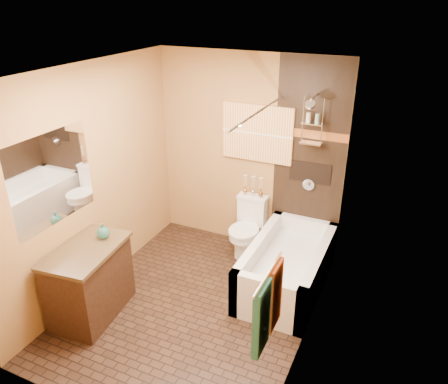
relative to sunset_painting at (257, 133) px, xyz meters
The scene contains 23 objects.
floor 2.14m from the sunset_painting, 94.56° to the right, with size 3.00×3.00×0.00m, color black.
wall_left 2.00m from the sunset_painting, 131.78° to the right, with size 0.02×3.00×2.50m, color #A67740.
wall_right 1.85m from the sunset_painting, 53.73° to the right, with size 0.02×3.00×2.50m, color #A67740.
wall_back 0.32m from the sunset_painting, 168.01° to the left, with size 2.40×0.02×2.50m, color #A67740.
wall_front 2.99m from the sunset_painting, 92.27° to the right, with size 2.40×0.02×2.50m, color #A67740.
ceiling 1.76m from the sunset_painting, 94.56° to the right, with size 3.00×3.00×0.00m, color silver.
alcove_tile_back 0.72m from the sunset_painting, ahead, with size 0.85×0.01×2.50m, color black.
alcove_tile_right 1.33m from the sunset_painting, 34.11° to the right, with size 0.01×1.50×2.50m, color black.
mosaic_band_back 0.66m from the sunset_painting, ahead, with size 0.85×0.01×0.10m, color maroon.
mosaic_band_right 1.29m from the sunset_painting, 34.36° to the right, with size 0.01×1.50×0.10m, color maroon.
alcove_niche 0.79m from the sunset_painting, ahead, with size 0.50×0.01×0.25m, color black.
shower_fixtures 0.70m from the sunset_painting, ahead, with size 0.24×0.33×1.16m.
curtain_rod 0.91m from the sunset_painting, 68.73° to the right, with size 0.03×0.03×1.55m, color silver.
towel_bar 2.73m from the sunset_painting, 67.76° to the right, with size 0.02×0.02×0.55m, color silver.
towel_teal 2.88m from the sunset_painting, 68.57° to the right, with size 0.05×0.22×0.52m, color #1F6862.
towel_rust 2.64m from the sunset_painting, 66.48° to the right, with size 0.05×0.22×0.52m, color maroon.
sunset_painting is the anchor object (origin of this frame).
vanity_mirror 2.40m from the sunset_painting, 122.96° to the right, with size 0.01×1.00×0.90m, color white.
bathtub 1.66m from the sunset_painting, 46.74° to the right, with size 0.80×1.50×0.55m.
toilet 1.20m from the sunset_painting, 90.00° to the right, with size 0.38×0.56×0.75m.
vanity 2.54m from the sunset_painting, 117.36° to the right, with size 0.65×0.96×0.80m.
teal_bottle 2.14m from the sunset_painting, 119.20° to the right, with size 0.13×0.13×0.21m, color #267265, non-canonical shape.
bud_vases 0.66m from the sunset_painting, 90.00° to the right, with size 0.27×0.06×0.26m.
Camera 1 is at (1.87, -3.31, 3.13)m, focal length 35.00 mm.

